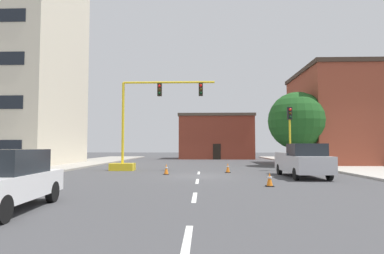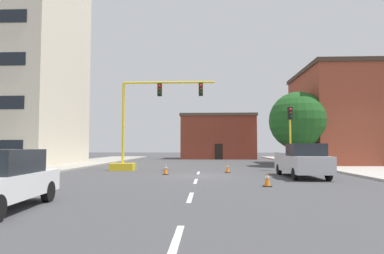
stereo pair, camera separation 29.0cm
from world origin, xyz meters
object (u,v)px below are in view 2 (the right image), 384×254
at_px(traffic_signal_gantry, 135,142).
at_px(traffic_cone_roadside_b, 228,168).
at_px(pickup_truck_silver, 302,161).
at_px(traffic_cone_roadside_c, 267,180).
at_px(traffic_light_pole_right, 290,124).
at_px(traffic_cone_roadside_a, 166,169).
at_px(tree_right_mid, 298,121).

bearing_deg(traffic_signal_gantry, traffic_cone_roadside_b, -15.35).
bearing_deg(pickup_truck_silver, traffic_cone_roadside_c, -121.58).
bearing_deg(traffic_signal_gantry, traffic_cone_roadside_c, -50.09).
bearing_deg(traffic_light_pole_right, traffic_cone_roadside_b, -158.11).
height_order(traffic_signal_gantry, pickup_truck_silver, traffic_signal_gantry).
xyz_separation_m(traffic_light_pole_right, traffic_cone_roadside_b, (-4.84, -1.94, -3.20)).
xyz_separation_m(traffic_cone_roadside_a, traffic_cone_roadside_c, (5.44, -6.25, -0.03)).
bearing_deg(traffic_cone_roadside_c, traffic_cone_roadside_b, 99.41).
bearing_deg(traffic_cone_roadside_b, traffic_light_pole_right, 21.89).
relative_size(pickup_truck_silver, traffic_cone_roadside_c, 8.35).
xyz_separation_m(tree_right_mid, traffic_cone_roadside_b, (-6.96, -7.52, -3.86)).
relative_size(traffic_light_pole_right, pickup_truck_silver, 0.88).
distance_m(pickup_truck_silver, traffic_cone_roadside_a, 8.47).
relative_size(tree_right_mid, traffic_cone_roadside_c, 10.54).
xyz_separation_m(traffic_signal_gantry, traffic_light_pole_right, (11.75, 0.05, 1.35)).
height_order(tree_right_mid, pickup_truck_silver, tree_right_mid).
xyz_separation_m(traffic_cone_roadside_a, traffic_cone_roadside_b, (4.12, 1.69, -0.01)).
distance_m(traffic_cone_roadside_a, traffic_cone_roadside_b, 4.45).
bearing_deg(pickup_truck_silver, traffic_cone_roadside_b, 141.82).
distance_m(traffic_signal_gantry, traffic_cone_roadside_b, 7.40).
height_order(traffic_signal_gantry, traffic_cone_roadside_c, traffic_signal_gantry).
xyz_separation_m(traffic_signal_gantry, traffic_cone_roadside_c, (8.23, -9.84, -1.86)).
bearing_deg(traffic_light_pole_right, pickup_truck_silver, -97.17).
bearing_deg(tree_right_mid, traffic_cone_roadside_c, -110.04).
xyz_separation_m(tree_right_mid, pickup_truck_silver, (-2.78, -10.80, -3.22)).
relative_size(traffic_signal_gantry, traffic_cone_roadside_a, 11.22).
bearing_deg(pickup_truck_silver, traffic_light_pole_right, 82.83).
bearing_deg(traffic_signal_gantry, traffic_cone_roadside_a, -52.12).
distance_m(tree_right_mid, traffic_cone_roadside_b, 10.94).
distance_m(traffic_cone_roadside_a, traffic_cone_roadside_c, 8.28).
height_order(traffic_signal_gantry, traffic_cone_roadside_a, traffic_signal_gantry).
bearing_deg(traffic_cone_roadside_b, tree_right_mid, 47.22).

